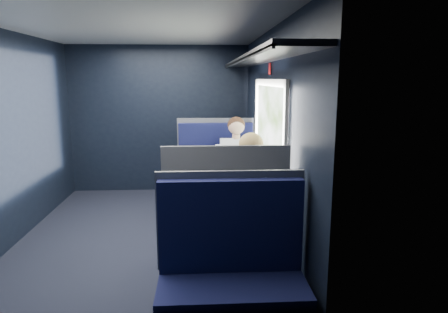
{
  "coord_description": "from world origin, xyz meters",
  "views": [
    {
      "loc": [
        0.65,
        -4.27,
        1.79
      ],
      "look_at": [
        0.9,
        0.0,
        0.95
      ],
      "focal_mm": 32.0,
      "sensor_mm": 36.0,
      "label": 1
    }
  ],
  "objects": [
    {
      "name": "table",
      "position": [
        1.03,
        0.0,
        0.66
      ],
      "size": [
        0.62,
        1.0,
        0.74
      ],
      "color": "#54565E",
      "rests_on": "ground"
    },
    {
      "name": "woman",
      "position": [
        1.1,
        -0.71,
        0.73
      ],
      "size": [
        0.53,
        0.56,
        1.32
      ],
      "color": "black",
      "rests_on": "ground"
    },
    {
      "name": "cup",
      "position": [
        1.3,
        0.44,
        0.78
      ],
      "size": [
        0.07,
        0.07,
        0.09
      ],
      "primitive_type": "cylinder",
      "color": "white",
      "rests_on": "table"
    },
    {
      "name": "seat_row_back",
      "position": [
        0.85,
        -1.8,
        0.41
      ],
      "size": [
        1.04,
        0.51,
        1.16
      ],
      "color": "#0B0D33",
      "rests_on": "ground"
    },
    {
      "name": "papers",
      "position": [
        1.08,
        -0.09,
        0.74
      ],
      "size": [
        0.81,
        0.98,
        0.01
      ],
      "primitive_type": "cube",
      "rotation": [
        0.0,
        0.0,
        0.32
      ],
      "color": "white",
      "rests_on": "table"
    },
    {
      "name": "seat_bay_far",
      "position": [
        0.85,
        -0.87,
        0.41
      ],
      "size": [
        1.04,
        0.62,
        1.26
      ],
      "color": "#0B0D33",
      "rests_on": "ground"
    },
    {
      "name": "ground",
      "position": [
        0.0,
        0.0,
        -0.01
      ],
      "size": [
        2.8,
        4.2,
        0.01
      ],
      "primitive_type": "cube",
      "color": "black"
    },
    {
      "name": "room_shell",
      "position": [
        0.02,
        0.0,
        1.48
      ],
      "size": [
        3.0,
        4.4,
        2.4
      ],
      "color": "black",
      "rests_on": "ground"
    },
    {
      "name": "seat_bay_near",
      "position": [
        0.84,
        0.87,
        0.42
      ],
      "size": [
        1.04,
        0.62,
        1.26
      ],
      "color": "#0B0D33",
      "rests_on": "ground"
    },
    {
      "name": "seat_row_front",
      "position": [
        0.85,
        1.8,
        0.41
      ],
      "size": [
        1.04,
        0.51,
        1.16
      ],
      "color": "#0B0D33",
      "rests_on": "ground"
    },
    {
      "name": "laptop",
      "position": [
        1.25,
        0.0,
        0.8
      ],
      "size": [
        0.23,
        0.3,
        0.21
      ],
      "color": "silver",
      "rests_on": "table"
    },
    {
      "name": "man",
      "position": [
        1.1,
        0.7,
        0.72
      ],
      "size": [
        0.53,
        0.56,
        1.32
      ],
      "color": "black",
      "rests_on": "ground"
    },
    {
      "name": "bottle_small",
      "position": [
        1.33,
        0.36,
        0.83
      ],
      "size": [
        0.06,
        0.06,
        0.21
      ],
      "color": "silver",
      "rests_on": "table"
    }
  ]
}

